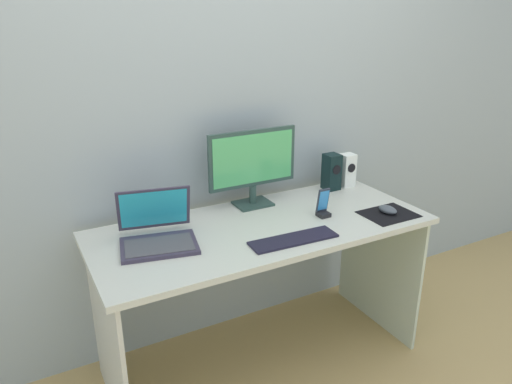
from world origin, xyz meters
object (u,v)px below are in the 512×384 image
at_px(monitor, 253,164).
at_px(phone_in_dock, 323,207).
at_px(speaker_right, 347,170).
at_px(speaker_near_monitor, 332,172).
at_px(mouse, 388,210).
at_px(keyboard_external, 294,239).
at_px(laptop, 157,233).

xyz_separation_m(monitor, phone_in_dock, (0.23, -0.29, -0.17)).
bearing_deg(speaker_right, speaker_near_monitor, 179.99).
bearing_deg(speaker_near_monitor, mouse, -85.65).
bearing_deg(speaker_near_monitor, speaker_right, -0.01).
distance_m(speaker_near_monitor, keyboard_external, 0.69).
bearing_deg(monitor, speaker_right, 0.13).
xyz_separation_m(keyboard_external, mouse, (0.56, 0.03, 0.02)).
bearing_deg(phone_in_dock, speaker_right, 37.95).
relative_size(speaker_near_monitor, laptop, 0.54).
distance_m(speaker_near_monitor, phone_in_dock, 0.39).
distance_m(keyboard_external, phone_in_dock, 0.31).
bearing_deg(speaker_near_monitor, laptop, -169.79).
distance_m(speaker_right, mouse, 0.43).
height_order(keyboard_external, phone_in_dock, phone_in_dock).
xyz_separation_m(speaker_near_monitor, keyboard_external, (-0.53, -0.44, -0.09)).
bearing_deg(phone_in_dock, mouse, -23.09).
distance_m(monitor, mouse, 0.69).
distance_m(mouse, phone_in_dock, 0.32).
xyz_separation_m(monitor, speaker_near_monitor, (0.49, 0.00, -0.12)).
bearing_deg(speaker_near_monitor, monitor, -179.84).
distance_m(laptop, phone_in_dock, 0.79).
height_order(monitor, phone_in_dock, monitor).
height_order(speaker_right, laptop, laptop).
bearing_deg(laptop, keyboard_external, -26.33).
bearing_deg(keyboard_external, monitor, 87.87).
height_order(monitor, speaker_near_monitor, monitor).
distance_m(monitor, speaker_right, 0.61).
bearing_deg(phone_in_dock, speaker_near_monitor, 47.77).
relative_size(laptop, keyboard_external, 0.94).
bearing_deg(mouse, speaker_near_monitor, 87.48).
distance_m(speaker_near_monitor, mouse, 0.42).
distance_m(speaker_right, laptop, 1.16).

